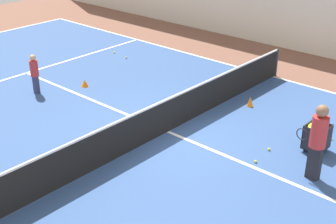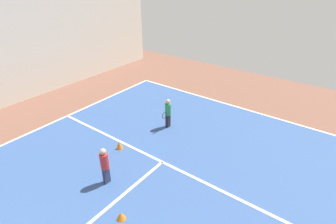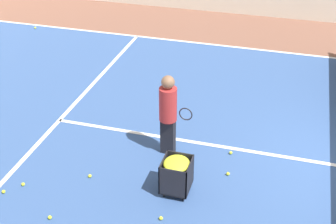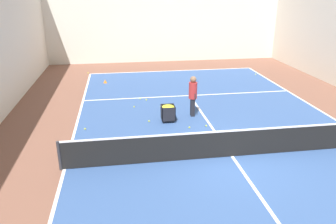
{
  "view_description": "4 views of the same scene",
  "coord_description": "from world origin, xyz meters",
  "px_view_note": "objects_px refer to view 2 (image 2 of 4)",
  "views": [
    {
      "loc": [
        8.23,
        7.35,
        5.82
      ],
      "look_at": [
        0.0,
        0.0,
        0.59
      ],
      "focal_mm": 50.0,
      "sensor_mm": 36.0,
      "label": 1
    },
    {
      "loc": [
        -4.43,
        -1.08,
        5.82
      ],
      "look_at": [
        1.25,
        -8.69,
        0.7
      ],
      "focal_mm": 28.0,
      "sensor_mm": 36.0,
      "label": 2
    },
    {
      "loc": [
        -8.23,
        1.64,
        5.82
      ],
      "look_at": [
        -0.5,
        3.88,
        0.99
      ],
      "focal_mm": 50.0,
      "sensor_mm": 36.0,
      "label": 3
    },
    {
      "loc": [
        -3.63,
        -9.32,
        5.35
      ],
      "look_at": [
        -1.67,
        3.38,
        0.42
      ],
      "focal_mm": 35.0,
      "sensor_mm": 36.0,
      "label": 4
    }
  ],
  "objects_px": {
    "child_midcourt": "(105,164)",
    "training_cone_1": "(121,216)",
    "training_cone_0": "(119,145)",
    "player_near_baseline": "(168,111)"
  },
  "relations": [
    {
      "from": "child_midcourt",
      "to": "player_near_baseline",
      "type": "bearing_deg",
      "value": -172.36
    },
    {
      "from": "training_cone_1",
      "to": "child_midcourt",
      "type": "bearing_deg",
      "value": -27.86
    },
    {
      "from": "training_cone_0",
      "to": "child_midcourt",
      "type": "bearing_deg",
      "value": 123.43
    },
    {
      "from": "child_midcourt",
      "to": "training_cone_0",
      "type": "bearing_deg",
      "value": -145.84
    },
    {
      "from": "training_cone_0",
      "to": "training_cone_1",
      "type": "height_order",
      "value": "training_cone_0"
    },
    {
      "from": "child_midcourt",
      "to": "training_cone_1",
      "type": "distance_m",
      "value": 1.65
    },
    {
      "from": "child_midcourt",
      "to": "training_cone_1",
      "type": "relative_size",
      "value": 5.1
    },
    {
      "from": "child_midcourt",
      "to": "training_cone_1",
      "type": "bearing_deg",
      "value": 62.87
    },
    {
      "from": "player_near_baseline",
      "to": "child_midcourt",
      "type": "height_order",
      "value": "player_near_baseline"
    },
    {
      "from": "child_midcourt",
      "to": "training_cone_0",
      "type": "relative_size",
      "value": 4.06
    }
  ]
}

